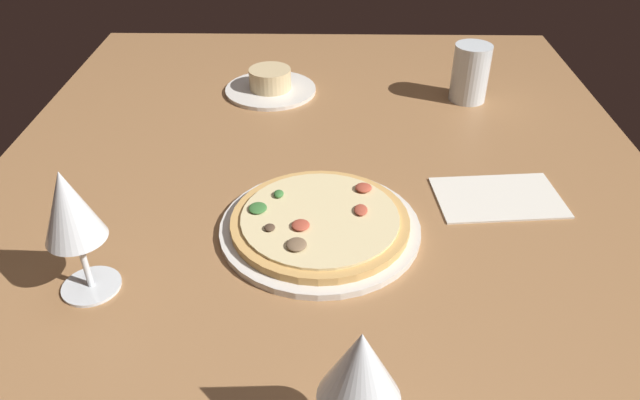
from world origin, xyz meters
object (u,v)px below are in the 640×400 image
ramekin_on_saucer (270,84)px  wine_glass_near (70,211)px  wine_glass_far (360,372)px  water_glass (470,76)px  paper_menu (498,197)px  pizza_main (319,224)px

ramekin_on_saucer → wine_glass_near: 62.45cm
wine_glass_far → wine_glass_near: size_ratio=0.90×
water_glass → paper_menu: (-35.23, 1.60, -4.87)cm
wine_glass_far → paper_menu: size_ratio=0.83×
wine_glass_near → paper_menu: bearing=-69.5°
pizza_main → paper_menu: (8.66, -27.37, -1.06)cm
pizza_main → water_glass: bearing=-33.4°
paper_menu → pizza_main: bearing=102.2°
pizza_main → paper_menu: size_ratio=1.50×
pizza_main → wine_glass_far: wine_glass_far is taller
ramekin_on_saucer → wine_glass_near: size_ratio=1.08×
pizza_main → wine_glass_near: 32.81cm
water_glass → paper_menu: bearing=177.4°
ramekin_on_saucer → pizza_main: bearing=-166.9°
wine_glass_near → water_glass: 80.61cm
pizza_main → paper_menu: 28.73cm
water_glass → paper_menu: 35.60cm
ramekin_on_saucer → wine_glass_far: size_ratio=1.19×
paper_menu → wine_glass_near: bearing=105.1°
wine_glass_far → wine_glass_near: 39.20cm
pizza_main → wine_glass_far: size_ratio=1.82×
water_glass → paper_menu: size_ratio=0.60×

